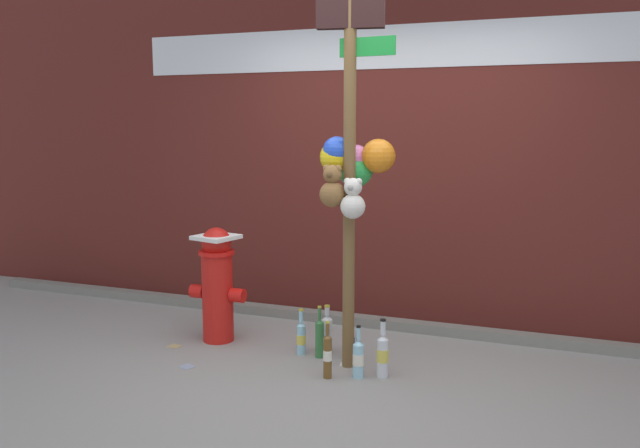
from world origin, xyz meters
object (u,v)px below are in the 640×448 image
(memorial_post, at_px, (351,148))
(bottle_3, at_px, (301,337))
(bottle_1, at_px, (327,332))
(bottle_6, at_px, (358,358))
(bottle_0, at_px, (383,354))
(bottle_4, at_px, (351,341))
(fire_hydrant, at_px, (217,282))
(bottle_2, at_px, (320,337))
(bottle_5, at_px, (328,355))

(memorial_post, bearing_deg, bottle_3, 171.15)
(bottle_1, relative_size, bottle_6, 0.99)
(memorial_post, bearing_deg, bottle_0, -28.30)
(bottle_4, bearing_deg, bottle_1, 160.60)
(fire_hydrant, xyz_separation_m, bottle_2, (0.87, -0.07, -0.31))
(bottle_3, xyz_separation_m, bottle_6, (0.52, -0.28, 0.00))
(bottle_2, bearing_deg, fire_hydrant, 175.22)
(memorial_post, distance_m, bottle_6, 1.40)
(bottle_1, height_order, bottle_4, bottle_1)
(memorial_post, relative_size, bottle_2, 6.91)
(bottle_0, bearing_deg, memorial_post, 151.70)
(bottle_4, bearing_deg, memorial_post, -75.25)
(bottle_6, bearing_deg, bottle_4, 116.27)
(bottle_1, bearing_deg, bottle_2, -95.58)
(memorial_post, distance_m, bottle_1, 1.39)
(bottle_6, bearing_deg, bottle_2, 144.93)
(bottle_0, height_order, bottle_2, bottle_0)
(bottle_3, bearing_deg, bottle_5, -46.80)
(bottle_0, height_order, bottle_4, bottle_0)
(bottle_1, distance_m, bottle_4, 0.22)
(memorial_post, distance_m, bottle_3, 1.43)
(bottle_2, bearing_deg, bottle_5, -61.52)
(memorial_post, relative_size, bottle_4, 8.09)
(memorial_post, relative_size, bottle_3, 7.76)
(bottle_4, bearing_deg, bottle_6, -63.73)
(memorial_post, distance_m, bottle_5, 1.38)
(bottle_0, bearing_deg, bottle_5, -156.44)
(fire_hydrant, distance_m, bottle_3, 0.80)
(fire_hydrant, bearing_deg, memorial_post, -6.10)
(fire_hydrant, bearing_deg, bottle_6, -15.07)
(bottle_3, xyz_separation_m, bottle_5, (0.34, -0.36, 0.03))
(memorial_post, height_order, fire_hydrant, memorial_post)
(fire_hydrant, bearing_deg, bottle_5, -21.45)
(fire_hydrant, relative_size, bottle_4, 2.73)
(bottle_5, bearing_deg, bottle_4, 85.26)
(bottle_4, height_order, bottle_6, bottle_6)
(memorial_post, xyz_separation_m, bottle_4, (-0.03, 0.10, -1.37))
(fire_hydrant, height_order, bottle_4, fire_hydrant)
(bottle_5, bearing_deg, memorial_post, 78.79)
(bottle_3, height_order, bottle_4, bottle_3)
(bottle_2, height_order, bottle_5, bottle_5)
(memorial_post, relative_size, fire_hydrant, 2.96)
(bottle_0, bearing_deg, bottle_3, 162.58)
(memorial_post, xyz_separation_m, bottle_5, (-0.06, -0.30, -1.35))
(fire_hydrant, relative_size, bottle_3, 2.62)
(fire_hydrant, xyz_separation_m, bottle_1, (0.88, 0.05, -0.32))
(bottle_5, bearing_deg, bottle_6, 23.09)
(bottle_0, relative_size, bottle_3, 1.17)
(memorial_post, height_order, bottle_2, memorial_post)
(bottle_0, distance_m, bottle_5, 0.37)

